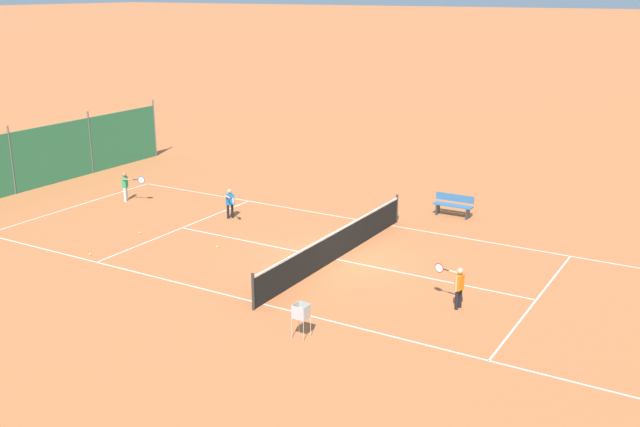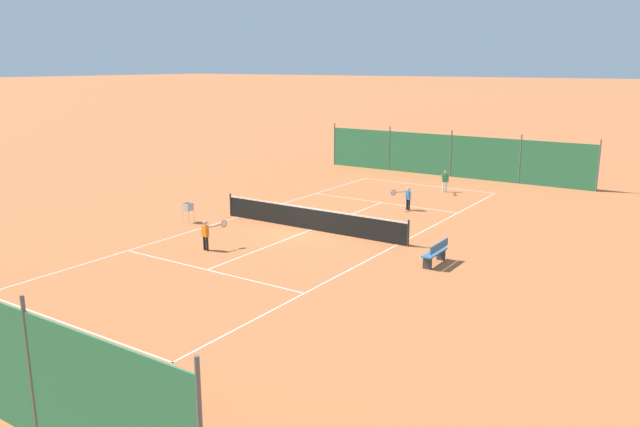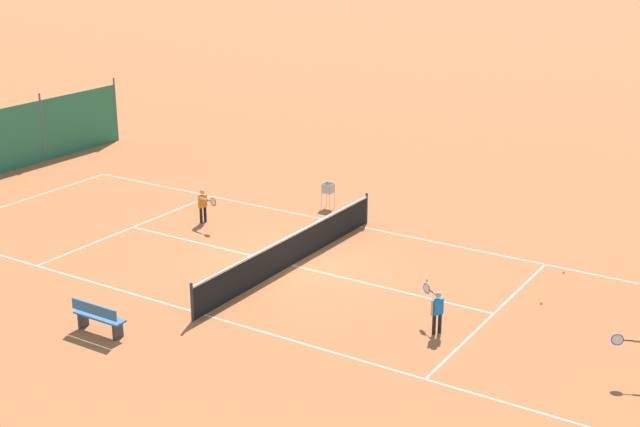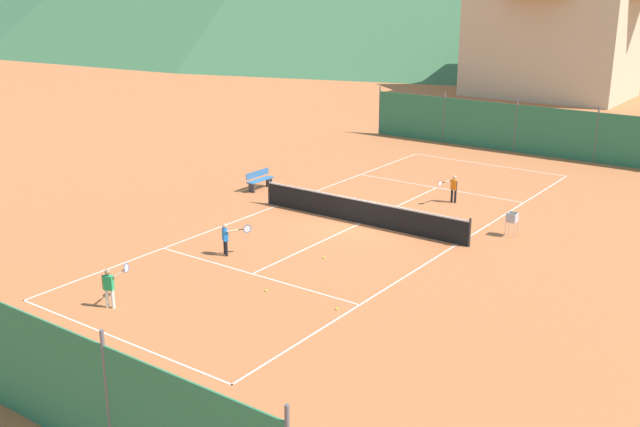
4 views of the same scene
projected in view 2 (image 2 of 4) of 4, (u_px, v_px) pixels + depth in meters
The scene contains 12 objects.
ground_plane at pixel (311, 230), 26.69m from camera, with size 600.00×600.00×0.00m, color #BC6638.
court_line_markings at pixel (311, 230), 26.69m from camera, with size 8.25×23.85×0.01m.
tennis_net at pixel (311, 218), 26.57m from camera, with size 9.18×0.08×1.06m.
windscreen_fence_near at pixel (451, 156), 38.94m from camera, with size 17.28×0.08×2.90m.
player_far_service at pixel (445, 180), 34.31m from camera, with size 0.39×1.03×1.19m.
player_near_baseline at pixel (207, 233), 23.61m from camera, with size 0.54×0.95×1.17m.
player_near_service at pixel (407, 197), 30.08m from camera, with size 0.77×0.81×1.14m.
tennis_ball_near_corner at pixel (368, 196), 33.24m from camera, with size 0.07×0.07×0.07m, color #CCE033.
tennis_ball_by_net_left at pixel (339, 208), 30.45m from camera, with size 0.07×0.07×0.07m, color #CCE033.
tennis_ball_service_box at pixel (327, 192), 34.43m from camera, with size 0.07×0.07×0.07m, color #CCE033.
ball_hopper at pixel (188, 208), 27.76m from camera, with size 0.36×0.36×0.89m.
courtside_bench at pixel (436, 252), 21.95m from camera, with size 0.36×1.50×0.84m.
Camera 2 is at (-14.53, 21.29, 6.94)m, focal length 35.00 mm.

